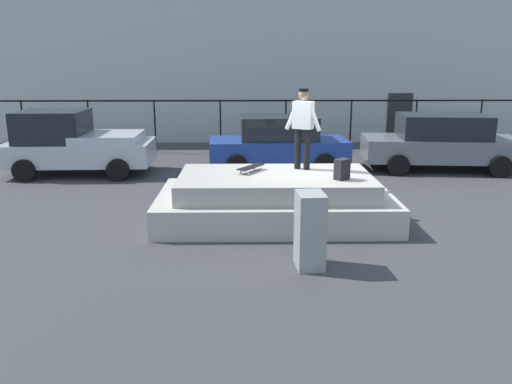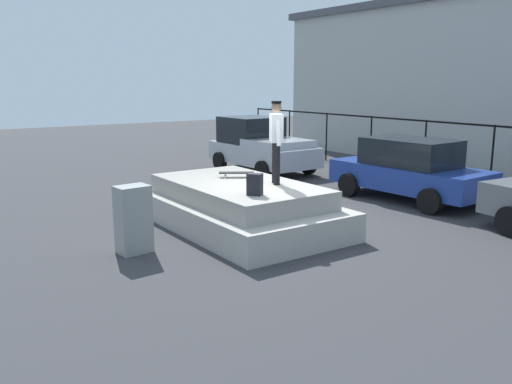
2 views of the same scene
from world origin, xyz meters
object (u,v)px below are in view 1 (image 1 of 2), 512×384
(skateboard, at_px, (251,167))
(car_blue_sedan_mid, at_px, (278,142))
(backpack, at_px, (342,169))
(car_silver_pickup_near, at_px, (74,143))
(utility_box, at_px, (310,230))
(car_grey_sedan_far, at_px, (441,142))
(skateboarder, at_px, (303,123))

(skateboard, relative_size, car_blue_sedan_mid, 0.18)
(backpack, height_order, car_silver_pickup_near, car_silver_pickup_near)
(skateboard, height_order, utility_box, utility_box)
(backpack, distance_m, car_grey_sedan_far, 6.89)
(skateboarder, height_order, backpack, skateboarder)
(skateboarder, height_order, car_blue_sedan_mid, skateboarder)
(car_blue_sedan_mid, xyz_separation_m, utility_box, (0.07, -7.82, -0.21))
(backpack, xyz_separation_m, utility_box, (-0.89, -2.13, -0.57))
(car_blue_sedan_mid, bearing_deg, skateboarder, -86.88)
(car_silver_pickup_near, bearing_deg, skateboarder, -32.59)
(car_silver_pickup_near, height_order, car_grey_sedan_far, car_silver_pickup_near)
(car_silver_pickup_near, height_order, car_blue_sedan_mid, car_silver_pickup_near)
(skateboarder, height_order, skateboard, skateboarder)
(skateboarder, xyz_separation_m, car_grey_sedan_far, (4.78, 4.51, -1.14))
(skateboarder, distance_m, car_blue_sedan_mid, 4.80)
(backpack, xyz_separation_m, car_grey_sedan_far, (4.08, 5.54, -0.33))
(car_silver_pickup_near, distance_m, utility_box, 9.53)
(backpack, xyz_separation_m, car_blue_sedan_mid, (-0.96, 5.68, -0.36))
(car_grey_sedan_far, bearing_deg, utility_box, -122.91)
(car_grey_sedan_far, relative_size, utility_box, 3.82)
(utility_box, bearing_deg, backpack, 62.98)
(skateboard, height_order, car_grey_sedan_far, car_grey_sedan_far)
(backpack, xyz_separation_m, car_silver_pickup_near, (-7.07, 5.10, -0.28))
(car_blue_sedan_mid, height_order, car_grey_sedan_far, car_grey_sedan_far)
(skateboarder, relative_size, utility_box, 1.38)
(skateboarder, xyz_separation_m, backpack, (0.70, -1.03, -0.81))
(skateboard, relative_size, car_silver_pickup_near, 0.18)
(car_silver_pickup_near, relative_size, utility_box, 3.35)
(car_blue_sedan_mid, relative_size, car_grey_sedan_far, 0.89)
(car_blue_sedan_mid, relative_size, utility_box, 3.39)
(skateboarder, height_order, car_silver_pickup_near, skateboarder)
(skateboard, xyz_separation_m, car_grey_sedan_far, (5.92, 4.78, -0.22))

